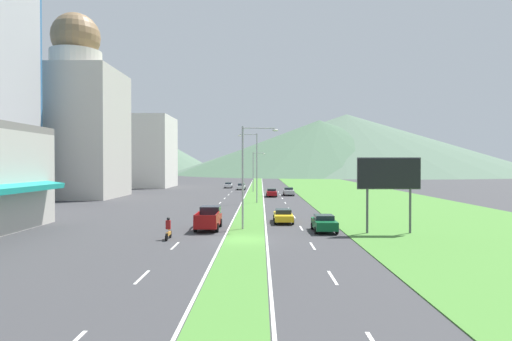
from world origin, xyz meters
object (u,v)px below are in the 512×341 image
Objects in this scene: street_lamp_mid at (255,164)px; car_5 at (324,223)px; street_lamp_far at (254,169)px; car_1 at (228,185)px; street_lamp_near at (247,170)px; car_2 at (272,193)px; car_0 at (241,186)px; pickup_truck_0 at (209,218)px; car_4 at (283,216)px; billboard_roadside at (389,177)px; car_3 at (289,191)px; motorcycle_rider at (168,230)px.

street_lamp_mid is 29.11m from car_5.
car_1 is at bearing 113.50° from street_lamp_far.
car_2 is (3.31, 40.04, -4.77)m from street_lamp_near.
street_lamp_far is 55.22m from car_5.
street_lamp_mid is 26.79m from street_lamp_far.
pickup_truck_0 reaches higher than car_0.
street_lamp_mid is 2.30× the size of car_4.
street_lamp_near is 1.77× the size of pickup_truck_0.
car_4 is at bearing 53.15° from street_lamp_near.
street_lamp_far is 57.10m from billboard_roadside.
car_5 is (6.98, -1.19, -4.75)m from street_lamp_near.
car_3 is at bearing 69.42° from street_lamp_mid.
street_lamp_far is at bearing -175.64° from car_4.
street_lamp_near reaches higher than street_lamp_far.
street_lamp_far is 4.32× the size of motorcycle_rider.
car_1 is 29.19m from car_3.
car_0 is 0.88× the size of pickup_truck_0.
street_lamp_mid is at bearing -11.55° from motorcycle_rider.
pickup_truck_0 is at bearing 170.48° from billboard_roadside.
street_lamp_far is 1.91× the size of car_2.
car_3 is 0.89× the size of pickup_truck_0.
street_lamp_mid is at bearing -173.96° from car_0.
motorcycle_rider is (-9.77, -10.14, 0.03)m from car_4.
street_lamp_mid reaches higher than street_lamp_far.
car_0 is 1.05× the size of car_2.
street_lamp_near is 2.04× the size of car_4.
street_lamp_near is 2.01× the size of car_0.
car_3 is 38.72m from car_4.
motorcycle_rider is (-6.13, -5.30, -4.79)m from street_lamp_near.
car_5 reaches higher than car_1.
car_0 is at bearing -154.15° from car_1.
pickup_truck_0 is at bearing -98.56° from street_lamp_mid.
pickup_truck_0 is (3.40, -68.86, 0.25)m from car_1.
street_lamp_mid is at bearing -20.58° from car_3.
motorcycle_rider is at bearing 177.59° from car_0.
pickup_truck_0 is (-0.24, -61.35, 0.23)m from car_0.
car_0 is (-15.75, 64.03, -4.22)m from billboard_roadside.
car_2 is (3.37, -13.38, -4.22)m from street_lamp_far.
car_2 is (10.26, -29.21, 0.03)m from car_1.
street_lamp_near is at bearing -174.27° from car_1.
car_2 is (6.62, -21.70, 0.00)m from car_0.
street_lamp_near is 40.46m from car_2.
street_lamp_near is 62.02m from car_0.
pickup_truck_0 is at bearing -93.77° from street_lamp_far.
car_3 reaches higher than car_1.
car_0 reaches higher than car_1.
street_lamp_near is 44.22m from car_3.
car_0 is at bearing -173.04° from car_4.
motorcycle_rider is (-6.06, -58.72, -4.23)m from street_lamp_far.
street_lamp_mid is 2.25× the size of car_3.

